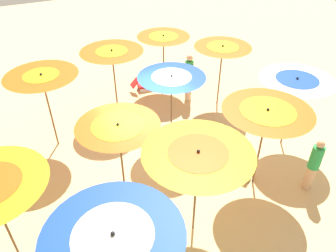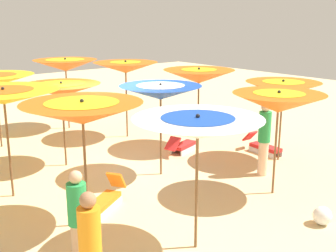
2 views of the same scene
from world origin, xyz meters
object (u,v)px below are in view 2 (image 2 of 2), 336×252
beach_umbrella_9 (283,88)px  beachgoer_2 (78,219)px  beach_umbrella_3 (126,67)px  beach_umbrella_10 (278,102)px  beach_umbrella_5 (4,97)px  beachgoer_1 (90,250)px  beach_umbrella_4 (62,90)px  beachgoer_0 (264,137)px  beach_umbrella_6 (199,76)px  beach_ball (322,216)px  beach_umbrella_0 (65,65)px  lounger_0 (105,200)px  lounger_2 (182,146)px  beach_umbrella_11 (198,128)px  beach_umbrella_8 (82,113)px  beach_umbrella_7 (161,92)px  lounger_1 (263,146)px

beach_umbrella_9 → beachgoer_2: bearing=9.4°
beach_umbrella_3 → beach_umbrella_10: (0.14, 5.86, -0.20)m
beach_umbrella_5 → beachgoer_1: beach_umbrella_5 is taller
beachgoer_2 → beachgoer_1: bearing=95.6°
beach_umbrella_4 → beachgoer_1: size_ratio=1.31×
beachgoer_0 → beach_umbrella_6: bearing=51.6°
beach_umbrella_4 → beach_ball: beach_umbrella_4 is taller
beach_umbrella_5 → beachgoer_0: 6.00m
beach_umbrella_0 → beach_umbrella_10: beach_umbrella_0 is taller
beach_umbrella_0 → beach_umbrella_6: size_ratio=1.03×
lounger_0 → lounger_2: bearing=175.1°
beach_umbrella_10 → beach_umbrella_11: 2.95m
lounger_2 → beachgoer_1: 6.97m
beach_umbrella_3 → beach_umbrella_4: bearing=23.6°
beach_umbrella_9 → lounger_0: (5.27, -0.43, -1.77)m
beach_umbrella_8 → beachgoer_0: 4.80m
beach_umbrella_6 → beach_umbrella_10: size_ratio=1.03×
lounger_2 → beach_umbrella_7: bearing=-165.1°
beachgoer_0 → beachgoer_2: bearing=156.6°
beach_umbrella_8 → lounger_2: 5.19m
beach_umbrella_6 → beachgoer_0: 2.96m
beach_umbrella_5 → beach_umbrella_10: 5.73m
beach_umbrella_6 → beach_umbrella_10: beach_umbrella_6 is taller
lounger_2 → beachgoer_2: 6.10m
lounger_0 → beach_umbrella_0: bearing=-141.6°
lounger_2 → beach_ball: bearing=-116.9°
beach_umbrella_11 → beach_ball: beach_umbrella_11 is taller
beach_umbrella_5 → lounger_0: bearing=123.1°
beach_umbrella_9 → beachgoer_1: (7.04, 2.10, -1.08)m
beach_umbrella_4 → beachgoer_0: beach_umbrella_4 is taller
beach_umbrella_3 → beach_umbrella_11: 7.09m
beach_umbrella_0 → beach_umbrella_11: 8.86m
beach_umbrella_6 → lounger_1: bearing=122.8°
lounger_2 → beachgoer_0: (-0.32, 2.61, 0.77)m
beach_umbrella_11 → beach_umbrella_0: bearing=-103.6°
beach_umbrella_9 → beachgoer_2: beach_umbrella_9 is taller
beach_ball → beach_umbrella_6: bearing=-107.7°
beach_umbrella_7 → beachgoer_0: beach_umbrella_7 is taller
beach_umbrella_5 → beachgoer_0: bearing=152.5°
beachgoer_2 → beach_umbrella_8: bearing=-99.2°
beach_umbrella_6 → beach_umbrella_7: (2.27, 1.04, -0.07)m
beach_umbrella_4 → beach_umbrella_6: beach_umbrella_6 is taller
beach_umbrella_5 → lounger_1: bearing=166.1°
beach_umbrella_4 → beach_ball: 6.75m
beach_umbrella_5 → lounger_0: size_ratio=1.91×
beachgoer_0 → beach_umbrella_3: bearing=66.1°
beach_umbrella_8 → beach_umbrella_9: bearing=179.4°
lounger_0 → beachgoer_1: 3.17m
beach_umbrella_4 → beach_umbrella_6: bearing=163.9°
beachgoer_2 → beach_umbrella_4: bearing=-89.2°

